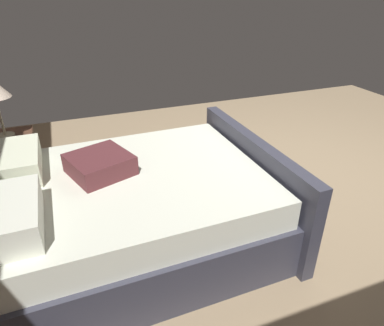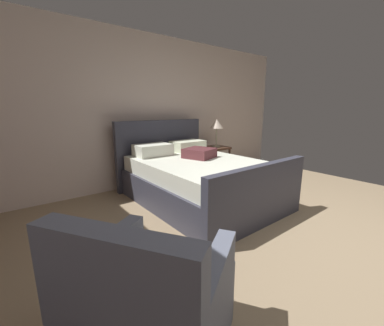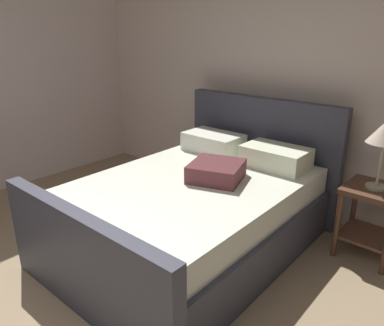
{
  "view_description": "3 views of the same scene",
  "coord_description": "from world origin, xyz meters",
  "px_view_note": "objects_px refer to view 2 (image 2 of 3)",
  "views": [
    {
      "loc": [
        -2.43,
        2.25,
        1.86
      ],
      "look_at": [
        -0.49,
        1.51,
        0.75
      ],
      "focal_mm": 31.94,
      "sensor_mm": 36.0,
      "label": 1
    },
    {
      "loc": [
        -2.43,
        -0.67,
        1.34
      ],
      "look_at": [
        -0.72,
        1.56,
        0.71
      ],
      "focal_mm": 22.46,
      "sensor_mm": 36.0,
      "label": 2
    },
    {
      "loc": [
        1.53,
        -0.12,
        1.76
      ],
      "look_at": [
        -0.25,
        1.88,
        0.8
      ],
      "focal_mm": 34.53,
      "sensor_mm": 36.0,
      "label": 3
    }
  ],
  "objects_px": {
    "nightstand_right": "(216,156)",
    "bed": "(197,178)",
    "armchair": "(152,306)",
    "table_lamp_right": "(217,125)"
  },
  "relations": [
    {
      "from": "bed",
      "to": "nightstand_right",
      "type": "bearing_deg",
      "value": 35.46
    },
    {
      "from": "bed",
      "to": "table_lamp_right",
      "type": "bearing_deg",
      "value": 35.46
    },
    {
      "from": "bed",
      "to": "armchair",
      "type": "xyz_separation_m",
      "value": [
        -1.66,
        -1.71,
        0.0
      ]
    },
    {
      "from": "bed",
      "to": "armchair",
      "type": "bearing_deg",
      "value": -134.13
    },
    {
      "from": "table_lamp_right",
      "to": "armchair",
      "type": "distance_m",
      "value": 3.84
    },
    {
      "from": "bed",
      "to": "nightstand_right",
      "type": "distance_m",
      "value": 1.41
    },
    {
      "from": "nightstand_right",
      "to": "table_lamp_right",
      "type": "distance_m",
      "value": 0.63
    },
    {
      "from": "nightstand_right",
      "to": "bed",
      "type": "bearing_deg",
      "value": -144.54
    },
    {
      "from": "bed",
      "to": "armchair",
      "type": "distance_m",
      "value": 2.38
    },
    {
      "from": "nightstand_right",
      "to": "armchair",
      "type": "bearing_deg",
      "value": -137.99
    }
  ]
}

